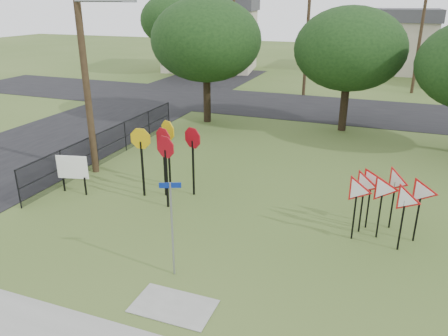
# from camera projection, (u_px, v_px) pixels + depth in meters

# --- Properties ---
(ground) EXTENTS (140.00, 140.00, 0.00)m
(ground) POSITION_uv_depth(u_px,v_px,m) (211.00, 256.00, 12.80)
(ground) COLOR #3B541F
(street_left) EXTENTS (8.00, 50.00, 0.02)m
(street_left) POSITION_uv_depth(u_px,v_px,m) (86.00, 128.00, 25.49)
(street_left) COLOR black
(street_left) RESTS_ON ground
(street_far) EXTENTS (60.00, 8.00, 0.02)m
(street_far) POSITION_uv_depth(u_px,v_px,m) (321.00, 108.00, 30.24)
(street_far) COLOR black
(street_far) RESTS_ON ground
(curb_pad) EXTENTS (2.00, 1.20, 0.02)m
(curb_pad) POSITION_uv_depth(u_px,v_px,m) (173.00, 306.00, 10.70)
(curb_pad) COLOR gray
(curb_pad) RESTS_ON ground
(street_name_sign) EXTENTS (0.53, 0.24, 2.72)m
(street_name_sign) POSITION_uv_depth(u_px,v_px,m) (172.00, 223.00, 11.41)
(street_name_sign) COLOR gray
(street_name_sign) RESTS_ON ground
(stop_sign_cluster) EXTENTS (2.55, 2.18, 2.70)m
(stop_sign_cluster) POSITION_uv_depth(u_px,v_px,m) (166.00, 146.00, 16.11)
(stop_sign_cluster) COLOR black
(stop_sign_cluster) RESTS_ON ground
(yield_sign_cluster) EXTENTS (2.73, 1.91, 2.15)m
(yield_sign_cluster) POSITION_uv_depth(u_px,v_px,m) (385.00, 190.00, 13.34)
(yield_sign_cluster) COLOR black
(yield_sign_cluster) RESTS_ON ground
(info_board) EXTENTS (1.20, 0.32, 1.53)m
(info_board) POSITION_uv_depth(u_px,v_px,m) (72.00, 169.00, 16.65)
(info_board) COLOR black
(info_board) RESTS_ON ground
(utility_pole_main) EXTENTS (3.55, 0.33, 10.00)m
(utility_pole_main) POSITION_uv_depth(u_px,v_px,m) (84.00, 49.00, 17.24)
(utility_pole_main) COLOR #3F2E1D
(utility_pole_main) RESTS_ON ground
(far_pole_a) EXTENTS (1.40, 0.24, 9.00)m
(far_pole_a) POSITION_uv_depth(u_px,v_px,m) (307.00, 34.00, 32.73)
(far_pole_a) COLOR #3F2E1D
(far_pole_a) RESTS_ON ground
(far_pole_b) EXTENTS (1.40, 0.24, 8.50)m
(far_pole_b) POSITION_uv_depth(u_px,v_px,m) (420.00, 37.00, 33.66)
(far_pole_b) COLOR #3F2E1D
(far_pole_b) RESTS_ON ground
(far_pole_c) EXTENTS (1.40, 0.24, 9.00)m
(far_pole_c) POSITION_uv_depth(u_px,v_px,m) (234.00, 28.00, 40.62)
(far_pole_c) COLOR #3F2E1D
(far_pole_c) RESTS_ON ground
(fence_run) EXTENTS (0.05, 11.55, 1.50)m
(fence_run) POSITION_uv_depth(u_px,v_px,m) (112.00, 142.00, 20.48)
(fence_run) COLOR black
(fence_run) RESTS_ON ground
(house_left) EXTENTS (10.58, 8.88, 7.20)m
(house_left) POSITION_uv_depth(u_px,v_px,m) (211.00, 34.00, 45.77)
(house_left) COLOR beige
(house_left) RESTS_ON ground
(house_mid) EXTENTS (8.40, 8.40, 6.20)m
(house_mid) POSITION_uv_depth(u_px,v_px,m) (393.00, 40.00, 45.22)
(house_mid) COLOR beige
(house_mid) RESTS_ON ground
(tree_near_left) EXTENTS (6.40, 6.40, 7.27)m
(tree_near_left) POSITION_uv_depth(u_px,v_px,m) (206.00, 40.00, 25.24)
(tree_near_left) COLOR black
(tree_near_left) RESTS_ON ground
(tree_near_mid) EXTENTS (6.00, 6.00, 6.80)m
(tree_near_mid) POSITION_uv_depth(u_px,v_px,m) (350.00, 49.00, 23.58)
(tree_near_mid) COLOR black
(tree_near_mid) RESTS_ON ground
(tree_far_left) EXTENTS (6.80, 6.80, 7.73)m
(tree_far_left) POSITION_uv_depth(u_px,v_px,m) (176.00, 20.00, 42.40)
(tree_far_left) COLOR black
(tree_far_left) RESTS_ON ground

